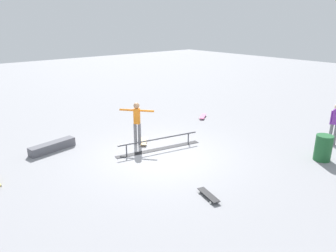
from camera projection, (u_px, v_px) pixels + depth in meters
name	position (u px, v px, depth m)	size (l,w,h in m)	color
ground_plane	(161.00, 156.00, 10.70)	(60.00, 60.00, 0.00)	gray
grind_rail	(159.00, 144.00, 11.16)	(3.17, 0.92, 0.43)	black
skate_ledge	(52.00, 146.00, 11.08)	(1.64, 0.35, 0.30)	#595960
skater_main	(137.00, 120.00, 11.42)	(0.86, 1.02, 1.57)	slate
skateboard_main	(144.00, 141.00, 11.77)	(0.66, 0.75, 0.09)	tan
bystander_purple_shirt	(335.00, 122.00, 11.42)	(0.22, 0.35, 1.54)	slate
loose_skateboard_pink	(203.00, 116.00, 14.85)	(0.77, 0.62, 0.09)	#E05993
loose_skateboard_black	(208.00, 195.00, 8.14)	(0.40, 0.82, 0.09)	black
trash_bin	(323.00, 148.00, 10.23)	(0.53, 0.53, 0.85)	#1E592D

